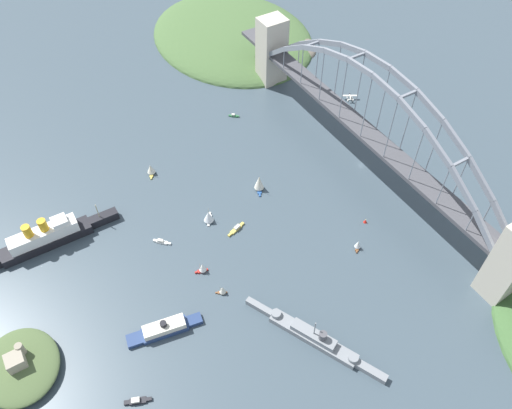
{
  "coord_description": "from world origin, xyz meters",
  "views": [
    {
      "loc": [
        -163.62,
        179.51,
        227.0
      ],
      "look_at": [
        0.0,
        79.94,
        8.0
      ],
      "focal_mm": 35.16,
      "sensor_mm": 36.0,
      "label": 1
    }
  ],
  "objects_px": {
    "small_boat_9": "(222,290)",
    "ocean_liner": "(45,238)",
    "naval_cruiser": "(314,338)",
    "small_boat_0": "(259,182)",
    "small_boat_2": "(234,116)",
    "small_boat_4": "(236,229)",
    "small_boat_6": "(161,242)",
    "small_boat_1": "(208,216)",
    "small_boat_5": "(137,401)",
    "harbor_arch_bridge": "(368,132)",
    "seaplane_taxiing_near_bridge": "(350,97)",
    "fort_island_mid_harbor": "(20,366)",
    "small_boat_3": "(202,268)",
    "channel_marker_buoy": "(365,221)",
    "small_boat_7": "(151,169)",
    "harbor_ferry_steamer": "(164,329)"
  },
  "relations": [
    {
      "from": "harbor_arch_bridge",
      "to": "small_boat_9",
      "type": "relative_size",
      "value": 43.99
    },
    {
      "from": "small_boat_4",
      "to": "small_boat_5",
      "type": "bearing_deg",
      "value": 125.62
    },
    {
      "from": "small_boat_2",
      "to": "small_boat_5",
      "type": "height_order",
      "value": "small_boat_5"
    },
    {
      "from": "seaplane_taxiing_near_bridge",
      "to": "small_boat_5",
      "type": "bearing_deg",
      "value": 119.63
    },
    {
      "from": "small_boat_3",
      "to": "channel_marker_buoy",
      "type": "height_order",
      "value": "small_boat_3"
    },
    {
      "from": "small_boat_3",
      "to": "small_boat_9",
      "type": "height_order",
      "value": "small_boat_3"
    },
    {
      "from": "small_boat_0",
      "to": "small_boat_1",
      "type": "bearing_deg",
      "value": 99.98
    },
    {
      "from": "small_boat_2",
      "to": "small_boat_9",
      "type": "distance_m",
      "value": 144.65
    },
    {
      "from": "fort_island_mid_harbor",
      "to": "small_boat_9",
      "type": "bearing_deg",
      "value": -97.16
    },
    {
      "from": "harbor_arch_bridge",
      "to": "small_boat_7",
      "type": "distance_m",
      "value": 137.03
    },
    {
      "from": "harbor_ferry_steamer",
      "to": "small_boat_3",
      "type": "relative_size",
      "value": 5.09
    },
    {
      "from": "harbor_ferry_steamer",
      "to": "small_boat_5",
      "type": "xyz_separation_m",
      "value": [
        -25.19,
        24.77,
        -1.61
      ]
    },
    {
      "from": "small_boat_0",
      "to": "channel_marker_buoy",
      "type": "bearing_deg",
      "value": -144.69
    },
    {
      "from": "small_boat_1",
      "to": "small_boat_2",
      "type": "bearing_deg",
      "value": -38.26
    },
    {
      "from": "seaplane_taxiing_near_bridge",
      "to": "small_boat_0",
      "type": "bearing_deg",
      "value": 111.86
    },
    {
      "from": "ocean_liner",
      "to": "small_boat_3",
      "type": "bearing_deg",
      "value": -132.87
    },
    {
      "from": "harbor_ferry_steamer",
      "to": "small_boat_1",
      "type": "xyz_separation_m",
      "value": [
        50.77,
        -51.39,
        1.74
      ]
    },
    {
      "from": "seaplane_taxiing_near_bridge",
      "to": "small_boat_2",
      "type": "relative_size",
      "value": 1.59
    },
    {
      "from": "small_boat_9",
      "to": "channel_marker_buoy",
      "type": "distance_m",
      "value": 94.09
    },
    {
      "from": "small_boat_7",
      "to": "seaplane_taxiing_near_bridge",
      "type": "bearing_deg",
      "value": -91.87
    },
    {
      "from": "seaplane_taxiing_near_bridge",
      "to": "harbor_ferry_steamer",
      "type": "bearing_deg",
      "value": 117.09
    },
    {
      "from": "fort_island_mid_harbor",
      "to": "small_boat_6",
      "type": "bearing_deg",
      "value": -68.44
    },
    {
      "from": "harbor_ferry_steamer",
      "to": "small_boat_6",
      "type": "relative_size",
      "value": 4.48
    },
    {
      "from": "small_boat_2",
      "to": "small_boat_7",
      "type": "height_order",
      "value": "small_boat_7"
    },
    {
      "from": "fort_island_mid_harbor",
      "to": "naval_cruiser",
      "type": "bearing_deg",
      "value": -115.24
    },
    {
      "from": "small_boat_7",
      "to": "small_boat_5",
      "type": "bearing_deg",
      "value": 153.98
    },
    {
      "from": "small_boat_3",
      "to": "small_boat_7",
      "type": "height_order",
      "value": "small_boat_7"
    },
    {
      "from": "small_boat_5",
      "to": "channel_marker_buoy",
      "type": "relative_size",
      "value": 4.39
    },
    {
      "from": "small_boat_3",
      "to": "small_boat_7",
      "type": "distance_m",
      "value": 83.28
    },
    {
      "from": "small_boat_7",
      "to": "small_boat_9",
      "type": "bearing_deg",
      "value": 177.91
    },
    {
      "from": "harbor_arch_bridge",
      "to": "small_boat_9",
      "type": "xyz_separation_m",
      "value": [
        -37.36,
        123.07,
        -24.27
      ]
    },
    {
      "from": "fort_island_mid_harbor",
      "to": "small_boat_2",
      "type": "height_order",
      "value": "fort_island_mid_harbor"
    },
    {
      "from": "harbor_ferry_steamer",
      "to": "small_boat_6",
      "type": "height_order",
      "value": "harbor_ferry_steamer"
    },
    {
      "from": "naval_cruiser",
      "to": "small_boat_1",
      "type": "relative_size",
      "value": 7.19
    },
    {
      "from": "small_boat_1",
      "to": "small_boat_5",
      "type": "height_order",
      "value": "small_boat_1"
    },
    {
      "from": "harbor_arch_bridge",
      "to": "seaplane_taxiing_near_bridge",
      "type": "relative_size",
      "value": 27.18
    },
    {
      "from": "small_boat_6",
      "to": "small_boat_9",
      "type": "relative_size",
      "value": 1.32
    },
    {
      "from": "small_boat_6",
      "to": "small_boat_7",
      "type": "distance_m",
      "value": 56.58
    },
    {
      "from": "ocean_liner",
      "to": "channel_marker_buoy",
      "type": "relative_size",
      "value": 30.09
    },
    {
      "from": "small_boat_1",
      "to": "seaplane_taxiing_near_bridge",
      "type": "bearing_deg",
      "value": -71.2
    },
    {
      "from": "small_boat_0",
      "to": "small_boat_5",
      "type": "distance_m",
      "value": 141.56
    },
    {
      "from": "seaplane_taxiing_near_bridge",
      "to": "small_boat_3",
      "type": "bearing_deg",
      "value": 115.68
    },
    {
      "from": "naval_cruiser",
      "to": "small_boat_0",
      "type": "xyz_separation_m",
      "value": [
        99.78,
        -29.94,
        2.87
      ]
    },
    {
      "from": "small_boat_9",
      "to": "ocean_liner",
      "type": "bearing_deg",
      "value": 41.13
    },
    {
      "from": "harbor_ferry_steamer",
      "to": "fort_island_mid_harbor",
      "type": "height_order",
      "value": "fort_island_mid_harbor"
    },
    {
      "from": "harbor_arch_bridge",
      "to": "small_boat_0",
      "type": "relative_size",
      "value": 23.06
    },
    {
      "from": "fort_island_mid_harbor",
      "to": "small_boat_7",
      "type": "distance_m",
      "value": 135.76
    },
    {
      "from": "small_boat_3",
      "to": "naval_cruiser",
      "type": "bearing_deg",
      "value": -156.47
    },
    {
      "from": "harbor_arch_bridge",
      "to": "small_boat_5",
      "type": "xyz_separation_m",
      "value": [
        -66.71,
        182.72,
        -26.36
      ]
    },
    {
      "from": "small_boat_4",
      "to": "small_boat_6",
      "type": "relative_size",
      "value": 1.51
    }
  ]
}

